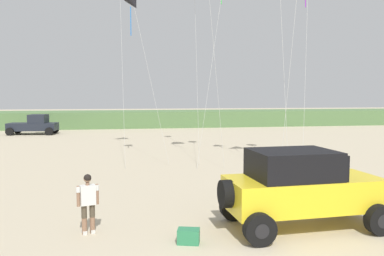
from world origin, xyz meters
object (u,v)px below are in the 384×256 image
at_px(jeep, 301,187).
at_px(person_watching, 88,200).
at_px(cooler_box, 189,236).
at_px(kite_orange_streamer, 133,3).
at_px(distant_pickup, 34,125).

xyz_separation_m(jeep, person_watching, (-5.99, 0.52, -0.26)).
xyz_separation_m(cooler_box, kite_orange_streamer, (-1.04, 12.59, 8.76)).
bearing_deg(cooler_box, jeep, 26.45).
relative_size(jeep, cooler_box, 8.76).
relative_size(person_watching, distant_pickup, 0.35).
distance_m(person_watching, kite_orange_streamer, 14.04).
bearing_deg(cooler_box, kite_orange_streamer, 110.31).
bearing_deg(jeep, person_watching, 175.00).
bearing_deg(kite_orange_streamer, person_watching, -97.81).
bearing_deg(kite_orange_streamer, cooler_box, -85.27).
height_order(jeep, person_watching, jeep).
bearing_deg(kite_orange_streamer, distant_pickup, 117.79).
relative_size(jeep, kite_orange_streamer, 0.52).
height_order(cooler_box, kite_orange_streamer, kite_orange_streamer).
distance_m(jeep, cooler_box, 3.59).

